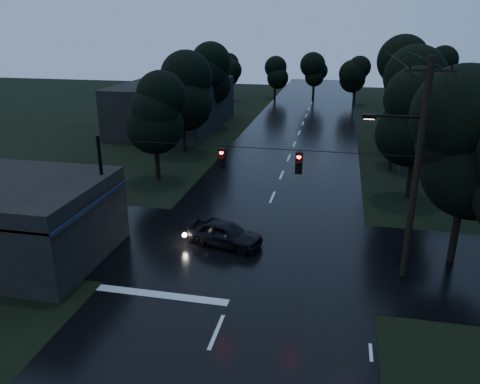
% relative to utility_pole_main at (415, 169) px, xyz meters
% --- Properties ---
extents(main_road, '(12.00, 120.00, 0.02)m').
position_rel_utility_pole_main_xyz_m(main_road, '(-7.41, 19.00, -5.26)').
color(main_road, black).
rests_on(main_road, ground).
extents(cross_street, '(60.00, 9.00, 0.02)m').
position_rel_utility_pole_main_xyz_m(cross_street, '(-7.41, 1.00, -5.26)').
color(cross_street, black).
rests_on(cross_street, ground).
extents(building_far_right, '(10.00, 14.00, 4.40)m').
position_rel_utility_pole_main_xyz_m(building_far_right, '(6.59, 23.00, -3.06)').
color(building_far_right, black).
rests_on(building_far_right, ground).
extents(building_far_left, '(10.00, 16.00, 5.00)m').
position_rel_utility_pole_main_xyz_m(building_far_left, '(-21.41, 29.00, -2.76)').
color(building_far_left, black).
rests_on(building_far_left, ground).
extents(utility_pole_main, '(3.50, 0.30, 10.00)m').
position_rel_utility_pole_main_xyz_m(utility_pole_main, '(0.00, 0.00, 0.00)').
color(utility_pole_main, black).
rests_on(utility_pole_main, ground).
extents(utility_pole_far, '(2.00, 0.30, 7.50)m').
position_rel_utility_pole_main_xyz_m(utility_pole_far, '(0.89, 17.00, -1.38)').
color(utility_pole_far, black).
rests_on(utility_pole_far, ground).
extents(anchor_pole_left, '(0.18, 0.18, 6.00)m').
position_rel_utility_pole_main_xyz_m(anchor_pole_left, '(-14.91, 0.00, -2.26)').
color(anchor_pole_left, black).
rests_on(anchor_pole_left, ground).
extents(span_signals, '(15.00, 0.37, 1.12)m').
position_rel_utility_pole_main_xyz_m(span_signals, '(-6.85, -0.01, -0.01)').
color(span_signals, black).
rests_on(span_signals, ground).
extents(tree_corner_near, '(4.48, 4.48, 9.44)m').
position_rel_utility_pole_main_xyz_m(tree_corner_near, '(2.59, 2.00, 0.74)').
color(tree_corner_near, black).
rests_on(tree_corner_near, ground).
extents(tree_left_a, '(3.92, 3.92, 8.26)m').
position_rel_utility_pole_main_xyz_m(tree_left_a, '(-16.41, 11.00, -0.02)').
color(tree_left_a, black).
rests_on(tree_left_a, ground).
extents(tree_left_b, '(4.20, 4.20, 8.85)m').
position_rel_utility_pole_main_xyz_m(tree_left_b, '(-17.01, 19.00, 0.36)').
color(tree_left_b, black).
rests_on(tree_left_b, ground).
extents(tree_left_c, '(4.48, 4.48, 9.44)m').
position_rel_utility_pole_main_xyz_m(tree_left_c, '(-17.61, 29.00, 0.74)').
color(tree_left_c, black).
rests_on(tree_left_c, ground).
extents(tree_right_a, '(4.20, 4.20, 8.85)m').
position_rel_utility_pole_main_xyz_m(tree_right_a, '(1.59, 11.00, 0.36)').
color(tree_right_a, black).
rests_on(tree_right_a, ground).
extents(tree_right_b, '(4.48, 4.48, 9.44)m').
position_rel_utility_pole_main_xyz_m(tree_right_b, '(2.19, 19.00, 0.74)').
color(tree_right_b, black).
rests_on(tree_right_b, ground).
extents(tree_right_c, '(4.76, 4.76, 10.03)m').
position_rel_utility_pole_main_xyz_m(tree_right_c, '(2.79, 29.00, 1.11)').
color(tree_right_c, black).
rests_on(tree_right_c, ground).
extents(car, '(4.32, 2.45, 1.39)m').
position_rel_utility_pole_main_xyz_m(car, '(-8.87, 1.34, -4.57)').
color(car, black).
rests_on(car, ground).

